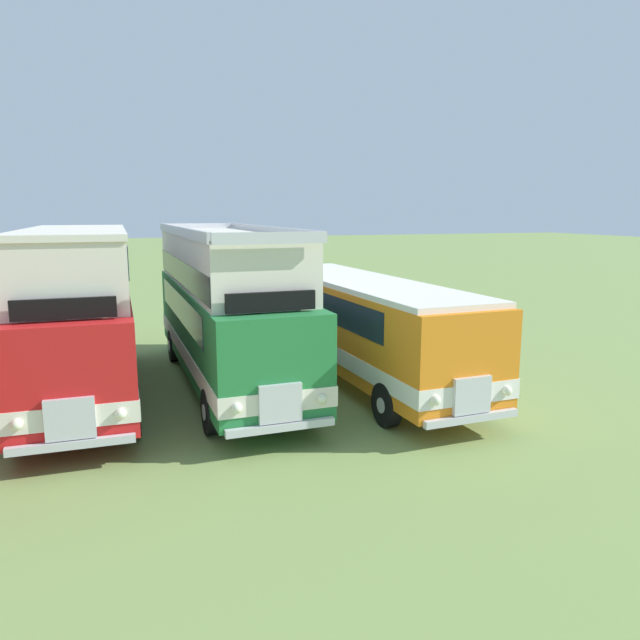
# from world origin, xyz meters

# --- Properties ---
(ground_plane) EXTENTS (200.00, 200.00, 0.00)m
(ground_plane) POSITION_xyz_m (0.00, 0.00, 0.00)
(ground_plane) COLOR #7A934C
(bus_fourth_in_row) EXTENTS (2.63, 9.77, 4.49)m
(bus_fourth_in_row) POSITION_xyz_m (1.92, 0.33, 2.47)
(bus_fourth_in_row) COLOR red
(bus_fourth_in_row) RESTS_ON ground
(bus_fifth_in_row) EXTENTS (2.79, 10.71, 4.52)m
(bus_fifth_in_row) POSITION_xyz_m (5.76, 0.39, 2.36)
(bus_fifth_in_row) COLOR #237538
(bus_fifth_in_row) RESTS_ON ground
(bus_sixth_in_row) EXTENTS (3.03, 11.16, 2.99)m
(bus_sixth_in_row) POSITION_xyz_m (9.61, -0.28, 1.76)
(bus_sixth_in_row) COLOR orange
(bus_sixth_in_row) RESTS_ON ground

